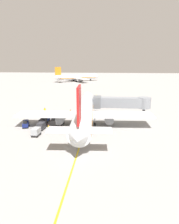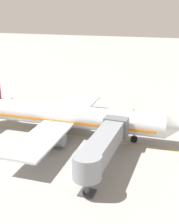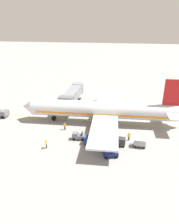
{
  "view_description": "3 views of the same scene",
  "coord_description": "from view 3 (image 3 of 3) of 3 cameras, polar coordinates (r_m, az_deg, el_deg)",
  "views": [
    {
      "loc": [
        4.4,
        -45.42,
        14.19
      ],
      "look_at": [
        0.41,
        1.2,
        2.28
      ],
      "focal_mm": 32.47,
      "sensor_mm": 36.0,
      "label": 1
    },
    {
      "loc": [
        40.08,
        17.25,
        19.82
      ],
      "look_at": [
        -3.1,
        1.4,
        3.45
      ],
      "focal_mm": 45.3,
      "sensor_mm": 36.0,
      "label": 2
    },
    {
      "loc": [
        -42.35,
        -6.0,
        21.09
      ],
      "look_at": [
        -1.84,
        1.11,
        3.12
      ],
      "focal_mm": 32.82,
      "sensor_mm": 36.0,
      "label": 3
    }
  ],
  "objects": [
    {
      "name": "baggage_cart_third_in_train",
      "position": [
        38.77,
        8.36,
        -7.98
      ],
      "size": [
        1.45,
        2.94,
        1.58
      ],
      "color": "#4C4C51",
      "rests_on": "ground"
    },
    {
      "name": "baggage_tug_spare",
      "position": [
        40.43,
        -3.18,
        -6.7
      ],
      "size": [
        1.44,
        2.58,
        1.62
      ],
      "color": "slate",
      "rests_on": "ground"
    },
    {
      "name": "ground_crew_marshaller",
      "position": [
        44.03,
        -6.92,
        -3.8
      ],
      "size": [
        0.64,
        0.5,
        1.69
      ],
      "color": "#232328",
      "rests_on": "ground"
    },
    {
      "name": "jet_bridge",
      "position": [
        55.36,
        -4.68,
        4.95
      ],
      "size": [
        15.03,
        3.5,
        4.98
      ],
      "color": "gray",
      "rests_on": "ground"
    },
    {
      "name": "ground_plane",
      "position": [
        47.69,
        1.7,
        -2.65
      ],
      "size": [
        400.0,
        400.0,
        0.0
      ],
      "primitive_type": "plane",
      "color": "gray"
    },
    {
      "name": "ground_crew_loader",
      "position": [
        38.43,
        -11.96,
        -8.58
      ],
      "size": [
        0.73,
        0.29,
        1.69
      ],
      "color": "#232328",
      "rests_on": "ground"
    },
    {
      "name": "baggage_cart_tail_end",
      "position": [
        39.07,
        13.83,
        -8.2
      ],
      "size": [
        1.45,
        2.94,
        1.58
      ],
      "color": "#4C4C51",
      "rests_on": "ground"
    },
    {
      "name": "gate_lead_in_line",
      "position": [
        47.69,
        1.7,
        -2.65
      ],
      "size": [
        0.24,
        80.0,
        0.01
      ],
      "primitive_type": "cube",
      "color": "gold",
      "rests_on": "ground"
    },
    {
      "name": "baggage_tug_lead",
      "position": [
        41.86,
        3.19,
        -5.57
      ],
      "size": [
        1.57,
        2.63,
        1.62
      ],
      "color": "silver",
      "rests_on": "ground"
    },
    {
      "name": "baggage_tug_trailing",
      "position": [
        35.64,
        5.76,
        -11.41
      ],
      "size": [
        1.85,
        2.73,
        1.62
      ],
      "color": "navy",
      "rests_on": "ground"
    },
    {
      "name": "baggage_cart_second_in_train",
      "position": [
        38.51,
        4.33,
        -8.01
      ],
      "size": [
        1.45,
        2.94,
        1.58
      ],
      "color": "#4C4C51",
      "rests_on": "ground"
    },
    {
      "name": "ground_crew_wing_walker",
      "position": [
        40.62,
        10.92,
        -6.59
      ],
      "size": [
        0.42,
        0.68,
        1.69
      ],
      "color": "#232328",
      "rests_on": "ground"
    },
    {
      "name": "baggage_cart_front",
      "position": [
        38.75,
        0.11,
        -7.71
      ],
      "size": [
        1.45,
        2.94,
        1.58
      ],
      "color": "#4C4C51",
      "rests_on": "ground"
    },
    {
      "name": "parked_airliner",
      "position": [
        45.78,
        3.77,
        0.52
      ],
      "size": [
        30.24,
        37.33,
        10.63
      ],
      "color": "silver",
      "rests_on": "ground"
    }
  ]
}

